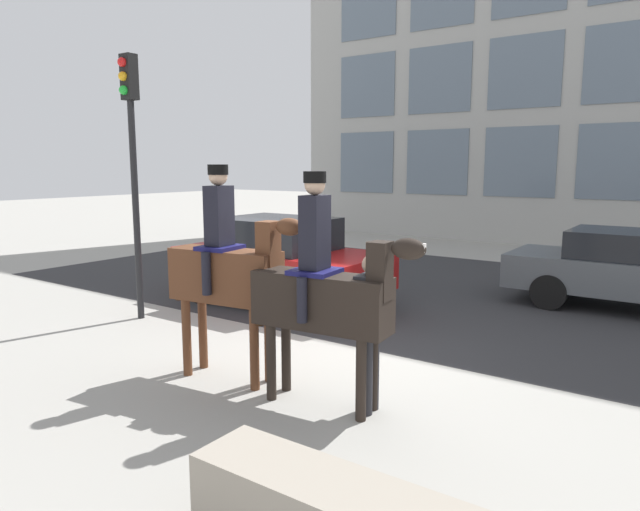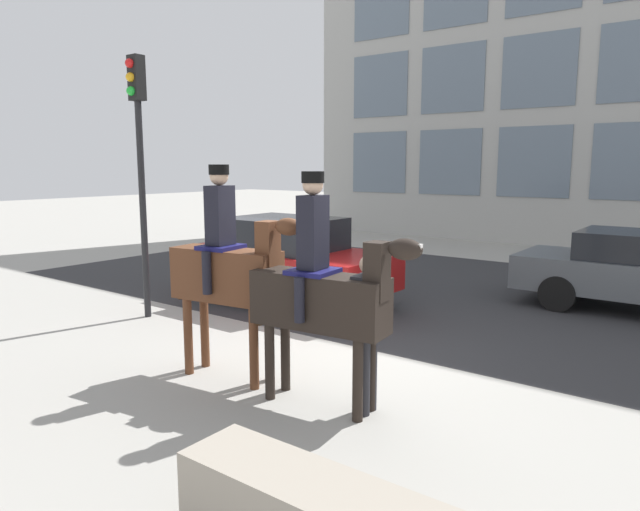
{
  "view_description": "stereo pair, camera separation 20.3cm",
  "coord_description": "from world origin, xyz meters",
  "px_view_note": "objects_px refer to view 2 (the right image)",
  "views": [
    {
      "loc": [
        4.01,
        -6.29,
        2.59
      ],
      "look_at": [
        0.2,
        -0.86,
        1.54
      ],
      "focal_mm": 32.0,
      "sensor_mm": 36.0,
      "label": 1
    },
    {
      "loc": [
        4.17,
        -6.17,
        2.59
      ],
      "look_at": [
        0.2,
        -0.86,
        1.54
      ],
      "focal_mm": 32.0,
      "sensor_mm": 36.0,
      "label": 2
    }
  ],
  "objects_px": {
    "pedestrian_bystander": "(367,321)",
    "traffic_light": "(139,147)",
    "street_car_near_lane": "(286,259)",
    "mounted_horse_companion": "(323,293)",
    "mounted_horse_lead": "(228,269)"
  },
  "relations": [
    {
      "from": "pedestrian_bystander",
      "to": "traffic_light",
      "type": "height_order",
      "value": "traffic_light"
    },
    {
      "from": "street_car_near_lane",
      "to": "mounted_horse_companion",
      "type": "bearing_deg",
      "value": -45.22
    },
    {
      "from": "mounted_horse_lead",
      "to": "traffic_light",
      "type": "relative_size",
      "value": 0.6
    },
    {
      "from": "mounted_horse_lead",
      "to": "pedestrian_bystander",
      "type": "bearing_deg",
      "value": -2.85
    },
    {
      "from": "traffic_light",
      "to": "mounted_horse_companion",
      "type": "bearing_deg",
      "value": -13.9
    },
    {
      "from": "mounted_horse_companion",
      "to": "traffic_light",
      "type": "bearing_deg",
      "value": 160.29
    },
    {
      "from": "mounted_horse_lead",
      "to": "pedestrian_bystander",
      "type": "height_order",
      "value": "mounted_horse_lead"
    },
    {
      "from": "pedestrian_bystander",
      "to": "street_car_near_lane",
      "type": "bearing_deg",
      "value": -45.0
    },
    {
      "from": "mounted_horse_lead",
      "to": "pedestrian_bystander",
      "type": "xyz_separation_m",
      "value": [
        1.87,
        0.14,
        -0.37
      ]
    },
    {
      "from": "mounted_horse_lead",
      "to": "street_car_near_lane",
      "type": "bearing_deg",
      "value": 112.81
    },
    {
      "from": "mounted_horse_companion",
      "to": "street_car_near_lane",
      "type": "height_order",
      "value": "mounted_horse_companion"
    },
    {
      "from": "mounted_horse_lead",
      "to": "traffic_light",
      "type": "height_order",
      "value": "traffic_light"
    },
    {
      "from": "pedestrian_bystander",
      "to": "street_car_near_lane",
      "type": "distance_m",
      "value": 5.03
    },
    {
      "from": "pedestrian_bystander",
      "to": "street_car_near_lane",
      "type": "xyz_separation_m",
      "value": [
        -3.83,
        3.26,
        -0.15
      ]
    },
    {
      "from": "mounted_horse_companion",
      "to": "pedestrian_bystander",
      "type": "xyz_separation_m",
      "value": [
        0.47,
        0.13,
        -0.27
      ]
    }
  ]
}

